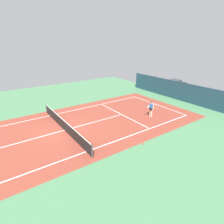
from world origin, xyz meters
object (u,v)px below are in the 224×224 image
at_px(tennis_net, 64,125).
at_px(parked_car, 174,85).
at_px(tennis_ball_midcourt, 158,109).
at_px(tennis_ball_near_player, 106,109).
at_px(water_bottle, 143,143).
at_px(tennis_player, 151,108).

relative_size(tennis_net, parked_car, 2.38).
bearing_deg(parked_car, tennis_ball_midcourt, 116.08).
bearing_deg(tennis_net, tennis_ball_near_player, 111.28).
bearing_deg(water_bottle, tennis_player, 128.48).
height_order(tennis_ball_near_player, water_bottle, water_bottle).
bearing_deg(tennis_ball_near_player, water_bottle, -12.81).
relative_size(tennis_player, tennis_ball_midcourt, 24.85).
bearing_deg(parked_car, tennis_net, 98.28).
height_order(tennis_ball_near_player, parked_car, parked_car).
height_order(tennis_player, tennis_ball_midcourt, tennis_player).
bearing_deg(tennis_net, water_bottle, 34.75).
xyz_separation_m(tennis_net, tennis_ball_near_player, (-2.26, 5.82, -0.48)).
bearing_deg(tennis_net, tennis_ball_midcourt, 84.68).
bearing_deg(tennis_ball_midcourt, water_bottle, -55.51).
relative_size(tennis_player, parked_car, 0.39).
relative_size(tennis_player, water_bottle, 6.83).
xyz_separation_m(tennis_player, water_bottle, (3.57, -4.49, -0.84)).
distance_m(parked_car, water_bottle, 17.67).
bearing_deg(tennis_player, water_bottle, 123.32).
relative_size(tennis_ball_midcourt, water_bottle, 0.28).
bearing_deg(tennis_ball_midcourt, parked_car, 117.55).
bearing_deg(tennis_ball_near_player, tennis_net, -68.72).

